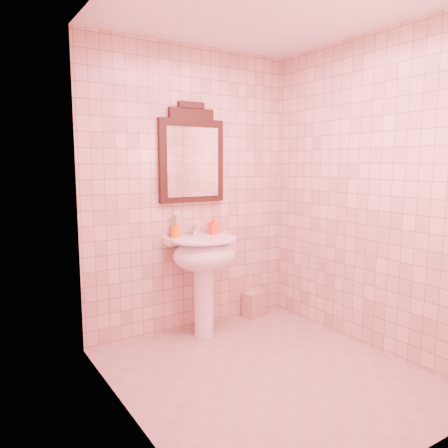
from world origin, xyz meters
TOP-DOWN VIEW (x-y plane):
  - floor at (0.00, 0.00)m, footprint 2.20×2.20m
  - back_wall at (0.00, 1.10)m, footprint 2.00×0.02m
  - pedestal_sink at (-0.01, 0.87)m, footprint 0.58×0.58m
  - faucet at (-0.01, 1.01)m, footprint 0.04×0.16m
  - mirror at (-0.01, 1.07)m, footprint 0.62×0.06m
  - toothbrush_cup at (-0.19, 1.04)m, footprint 0.09×0.09m
  - soap_dispenser at (0.16, 1.00)m, footprint 0.07×0.08m
  - towel at (0.63, 1.02)m, footprint 0.22×0.17m

SIDE VIEW (x-z plane):
  - floor at x=0.00m, z-range 0.00..0.00m
  - towel at x=0.63m, z-range 0.00..0.24m
  - pedestal_sink at x=-0.01m, z-range 0.23..1.09m
  - toothbrush_cup at x=-0.19m, z-range 0.82..1.02m
  - faucet at x=-0.01m, z-range 0.87..0.97m
  - soap_dispenser at x=0.16m, z-range 0.86..1.03m
  - back_wall at x=0.00m, z-range 0.00..2.50m
  - mirror at x=-0.01m, z-range 1.13..1.99m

